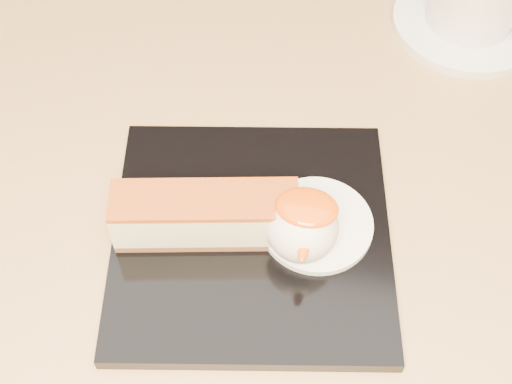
% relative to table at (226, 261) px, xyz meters
% --- Properties ---
extents(table, '(0.80, 0.80, 0.72)m').
position_rel_table_xyz_m(table, '(0.00, 0.00, 0.00)').
color(table, black).
rests_on(table, ground).
extents(dessert_plate, '(0.25, 0.25, 0.01)m').
position_rel_table_xyz_m(dessert_plate, '(0.04, -0.06, 0.16)').
color(dessert_plate, black).
rests_on(dessert_plate, table).
extents(cheesecake, '(0.15, 0.06, 0.05)m').
position_rel_table_xyz_m(cheesecake, '(0.00, -0.07, 0.19)').
color(cheesecake, brown).
rests_on(cheesecake, dessert_plate).
extents(cream_smear, '(0.09, 0.09, 0.01)m').
position_rel_table_xyz_m(cream_smear, '(0.09, -0.05, 0.17)').
color(cream_smear, white).
rests_on(cream_smear, dessert_plate).
extents(ice_cream_scoop, '(0.06, 0.06, 0.06)m').
position_rel_table_xyz_m(ice_cream_scoop, '(0.08, -0.07, 0.19)').
color(ice_cream_scoop, white).
rests_on(ice_cream_scoop, cream_smear).
extents(mango_sauce, '(0.05, 0.04, 0.01)m').
position_rel_table_xyz_m(mango_sauce, '(0.08, -0.07, 0.22)').
color(mango_sauce, '#EE5107').
rests_on(mango_sauce, ice_cream_scoop).
extents(mint_sprig, '(0.03, 0.02, 0.00)m').
position_rel_table_xyz_m(mint_sprig, '(0.06, -0.02, 0.17)').
color(mint_sprig, '#2E862B').
rests_on(mint_sprig, cream_smear).
extents(saucer, '(0.15, 0.15, 0.01)m').
position_rel_table_xyz_m(saucer, '(0.21, 0.23, 0.16)').
color(saucer, white).
rests_on(saucer, table).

